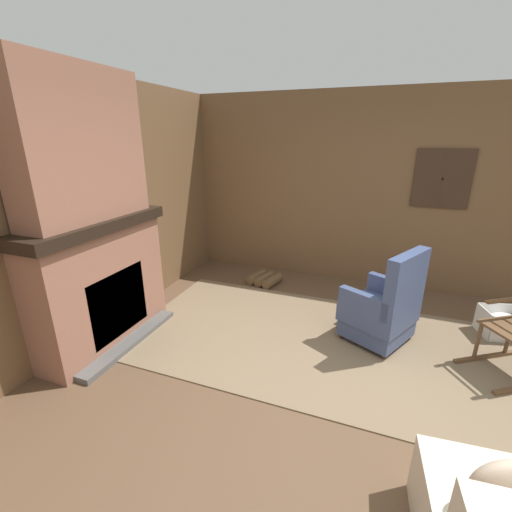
{
  "coord_description": "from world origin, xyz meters",
  "views": [
    {
      "loc": [
        0.21,
        -2.44,
        2.08
      ],
      "look_at": [
        -0.98,
        0.71,
        0.9
      ],
      "focal_mm": 24.0,
      "sensor_mm": 36.0,
      "label": 1
    }
  ],
  "objects": [
    {
      "name": "chimney_breast",
      "position": [
        -2.41,
        0.0,
        2.0
      ],
      "size": [
        0.36,
        1.3,
        1.34
      ],
      "color": "#93604C",
      "rests_on": "fireplace_hearth"
    },
    {
      "name": "wood_panel_wall_back",
      "position": [
        0.02,
        2.65,
        1.35
      ],
      "size": [
        5.83,
        0.09,
        2.69
      ],
      "color": "brown",
      "rests_on": "ground"
    },
    {
      "name": "firewood_stack",
      "position": [
        -1.34,
        2.01,
        0.07
      ],
      "size": [
        0.5,
        0.47,
        0.14
      ],
      "rotation": [
        0.0,
        0.0,
        -0.24
      ],
      "color": "brown",
      "rests_on": "ground"
    },
    {
      "name": "armchair",
      "position": [
        0.32,
        0.99,
        0.38
      ],
      "size": [
        0.84,
        0.85,
        1.04
      ],
      "rotation": [
        0.0,
        0.0,
        2.66
      ],
      "color": "#3D4C75",
      "rests_on": "ground"
    },
    {
      "name": "fireplace_hearth",
      "position": [
        -2.4,
        0.0,
        0.66
      ],
      "size": [
        0.62,
        1.58,
        1.33
      ],
      "color": "#93604C",
      "rests_on": "ground"
    },
    {
      "name": "area_rug",
      "position": [
        -0.29,
        0.74,
        0.01
      ],
      "size": [
        4.02,
        2.08,
        0.01
      ],
      "color": "#7A664C",
      "rests_on": "ground"
    },
    {
      "name": "laundry_basket",
      "position": [
        1.56,
        1.57,
        0.16
      ],
      "size": [
        0.49,
        0.43,
        0.31
      ],
      "rotation": [
        0.0,
        0.0,
        0.27
      ],
      "color": "white",
      "rests_on": "ground"
    },
    {
      "name": "wood_panel_wall_left",
      "position": [
        -2.65,
        0.0,
        1.35
      ],
      "size": [
        0.06,
        5.83,
        2.69
      ],
      "color": "brown",
      "rests_on": "ground"
    },
    {
      "name": "oil_lamp_vase",
      "position": [
        -2.45,
        -0.56,
        1.43
      ],
      "size": [
        0.09,
        0.09,
        0.29
      ],
      "color": "silver",
      "rests_on": "fireplace_hearth"
    },
    {
      "name": "storage_case",
      "position": [
        -2.45,
        0.11,
        1.39
      ],
      "size": [
        0.15,
        0.23,
        0.12
      ],
      "color": "brown",
      "rests_on": "fireplace_hearth"
    },
    {
      "name": "ground_plane",
      "position": [
        0.0,
        0.0,
        0.0
      ],
      "size": [
        14.0,
        14.0,
        0.0
      ],
      "primitive_type": "plane",
      "color": "brown"
    }
  ]
}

